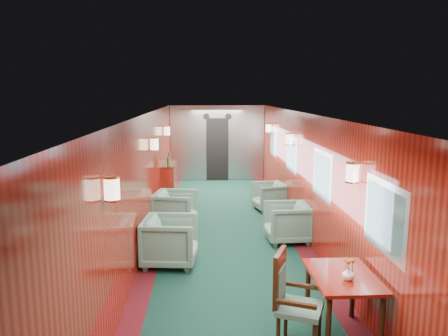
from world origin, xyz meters
The scene contains 12 objects.
room centered at (0.00, 0.00, 1.63)m, with size 12.00×12.10×2.40m.
bulkhead centered at (0.00, 5.91, 1.18)m, with size 2.98×0.17×2.39m.
windows_right centered at (1.49, 0.25, 1.45)m, with size 0.02×8.60×0.80m.
wall_sconces centered at (0.00, 0.57, 1.79)m, with size 2.97×7.97×0.25m.
dining_table centered at (1.11, -3.39, 0.64)m, with size 0.72×1.02×0.76m.
side_chair centered at (0.49, -3.54, 0.59)m, with size 0.62×0.64×1.09m.
credenza centered at (-1.34, 3.07, 0.51)m, with size 0.35×1.12×1.28m.
flower_vase centered at (1.12, -3.53, 0.83)m, with size 0.14×0.14×0.14m, color white.
armchair_left_near centered at (-1.00, -1.11, 0.39)m, with size 0.84×0.87×0.79m, color #214E44.
armchair_left_far centered at (-1.04, 0.90, 0.38)m, with size 0.82×0.84×0.77m, color #214E44.
armchair_right_near centered at (1.12, -0.09, 0.37)m, with size 0.79×0.81×0.74m, color #214E44.
armchair_right_far centered at (1.12, 2.17, 0.33)m, with size 0.71×0.73×0.66m, color #214E44.
Camera 1 is at (-0.45, -7.95, 2.77)m, focal length 35.00 mm.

